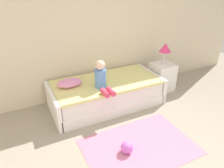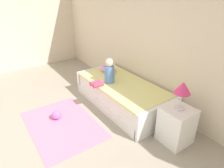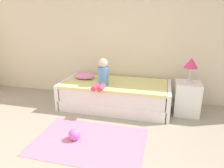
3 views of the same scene
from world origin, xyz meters
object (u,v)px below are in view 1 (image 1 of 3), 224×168
(table_lamp, at_px, (165,49))
(toy_ball, at_px, (127,147))
(nightstand, at_px, (162,77))
(pillow, at_px, (70,83))
(bed, at_px, (106,93))
(child_figure, at_px, (102,78))

(table_lamp, relative_size, toy_ball, 2.54)
(nightstand, xyz_separation_m, pillow, (-2.02, 0.08, 0.26))
(bed, distance_m, nightstand, 1.35)
(bed, height_order, pillow, pillow)
(table_lamp, bearing_deg, child_figure, -170.65)
(nightstand, xyz_separation_m, table_lamp, (0.00, 0.00, 0.64))
(bed, height_order, nightstand, nightstand)
(toy_ball, bearing_deg, nightstand, 39.20)
(table_lamp, height_order, pillow, table_lamp)
(child_figure, distance_m, pillow, 0.60)
(nightstand, distance_m, table_lamp, 0.64)
(table_lamp, bearing_deg, nightstand, 0.00)
(child_figure, relative_size, toy_ball, 2.88)
(pillow, bearing_deg, nightstand, -2.13)
(nightstand, xyz_separation_m, toy_ball, (-1.64, -1.34, -0.21))
(child_figure, xyz_separation_m, toy_ball, (-0.10, -1.08, -0.62))
(nightstand, relative_size, child_figure, 1.18)
(pillow, bearing_deg, bed, -8.52)
(pillow, relative_size, toy_ball, 2.48)
(table_lamp, distance_m, toy_ball, 2.28)
(child_figure, height_order, pillow, child_figure)
(bed, relative_size, toy_ball, 11.91)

